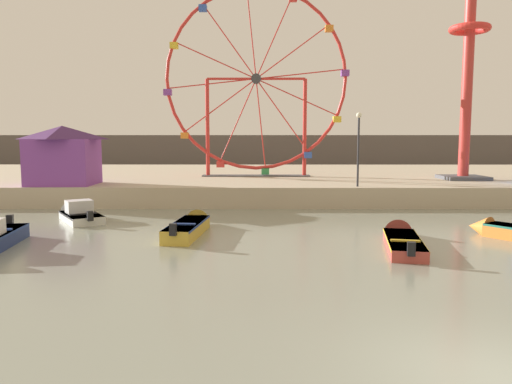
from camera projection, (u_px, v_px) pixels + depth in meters
ground_plane at (500, 381)px, 7.90m from camera, size 240.00×240.00×0.00m
quay_promenade at (307, 180)px, 39.67m from camera, size 110.00×25.05×1.20m
distant_town_skyline at (289, 152)px, 62.51m from camera, size 140.00×3.00×4.40m
motorboat_faded_red at (401, 238)px, 18.25m from camera, size 2.07×5.46×1.09m
motorboat_pale_grey at (78, 214)px, 23.74m from camera, size 3.32×4.05×1.49m
motorboat_mustard_yellow at (191, 225)px, 20.48m from camera, size 1.54×5.34×1.12m
ferris_wheel_red_frame at (256, 82)px, 35.04m from camera, size 13.34×1.20×13.57m
drop_tower_red_tower at (467, 83)px, 32.30m from camera, size 2.80×2.80×12.52m
carnival_booth_purple_stall at (63, 154)px, 28.93m from camera, size 4.09×3.69×3.49m
promenade_lamp_near at (359, 139)px, 27.71m from camera, size 0.32×0.32×4.22m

